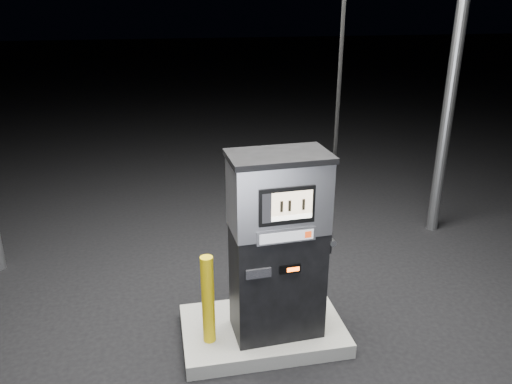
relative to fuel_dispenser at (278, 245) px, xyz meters
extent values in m
plane|color=black|center=(-0.12, 0.10, -1.08)|extent=(80.00, 80.00, 0.00)
cube|color=slate|center=(-0.12, 0.10, -1.01)|extent=(1.60, 1.00, 0.15)
cylinder|color=gray|center=(2.88, 2.10, 1.17)|extent=(0.16, 0.16, 4.50)
cube|color=black|center=(0.00, 0.00, -0.38)|extent=(0.86, 0.53, 1.10)
cube|color=#B7B7BF|center=(0.00, 0.00, 0.50)|extent=(0.88, 0.54, 0.66)
cube|color=black|center=(0.00, 0.00, 0.86)|extent=(0.92, 0.58, 0.05)
cube|color=black|center=(0.01, -0.25, 0.50)|extent=(0.49, 0.05, 0.33)
cube|color=beige|center=(0.05, -0.26, 0.52)|extent=(0.36, 0.02, 0.21)
cube|color=white|center=(0.05, -0.27, 0.39)|extent=(0.36, 0.02, 0.04)
cube|color=#B7B7BF|center=(0.01, -0.25, 0.21)|extent=(0.53, 0.05, 0.12)
cube|color=#97999E|center=(0.01, -0.27, 0.21)|extent=(0.48, 0.03, 0.09)
cube|color=red|center=(0.20, -0.26, 0.21)|extent=(0.06, 0.01, 0.06)
cube|color=black|center=(0.05, -0.25, -0.12)|extent=(0.19, 0.03, 0.08)
cube|color=#F5500C|center=(0.08, -0.26, -0.12)|extent=(0.11, 0.01, 0.04)
cube|color=black|center=(-0.24, -0.26, -0.12)|extent=(0.23, 0.03, 0.09)
cube|color=black|center=(0.46, 0.03, -0.01)|extent=(0.10, 0.16, 0.22)
cylinder|color=gray|center=(0.51, 0.03, -0.01)|extent=(0.07, 0.20, 0.06)
cylinder|color=black|center=(0.49, -0.02, 1.46)|extent=(0.03, 0.03, 2.73)
cylinder|color=gold|center=(-0.67, -0.04, -0.48)|extent=(0.13, 0.13, 0.90)
cylinder|color=gold|center=(0.43, -0.01, -0.54)|extent=(0.13, 0.13, 0.78)
camera|label=1|loc=(-1.00, -3.99, 2.13)|focal=35.00mm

